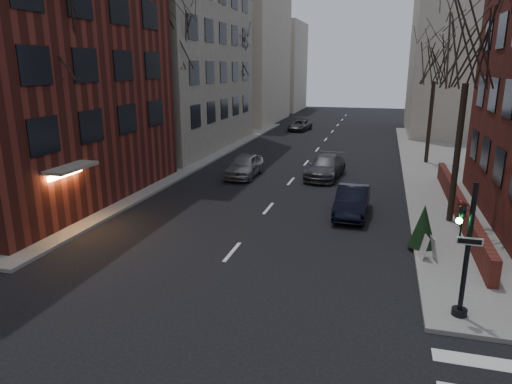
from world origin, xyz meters
TOP-DOWN VIEW (x-y plane):
  - low_wall_right at (9.30, 19.00)m, footprint 0.35×16.00m
  - building_distant_la at (-15.00, 55.00)m, footprint 14.00×16.00m
  - building_distant_ra at (15.00, 50.00)m, footprint 14.00×14.00m
  - building_distant_lb at (-13.00, 72.00)m, footprint 10.00×12.00m
  - traffic_signal at (7.94, 8.99)m, footprint 0.76×0.44m
  - tree_left_a at (-8.80, 14.00)m, footprint 4.18×4.18m
  - tree_left_b at (-8.80, 26.00)m, footprint 4.40×4.40m
  - tree_left_c at (-8.80, 40.00)m, footprint 3.96×3.96m
  - tree_right_a at (8.80, 18.00)m, footprint 3.96×3.96m
  - tree_right_b at (8.80, 32.00)m, footprint 3.74×3.74m
  - streetlamp_near at (-8.20, 22.00)m, footprint 0.36×0.36m
  - streetlamp_far at (-8.20, 42.00)m, footprint 0.36×0.36m
  - parked_sedan at (4.26, 18.04)m, footprint 1.58×4.33m
  - car_lane_silver at (-3.25, 24.46)m, footprint 1.82×4.44m
  - car_lane_gray at (2.00, 25.60)m, footprint 2.53×5.18m
  - car_lane_far at (-3.71, 47.71)m, footprint 2.51×4.47m
  - sandwich_board at (7.45, 13.03)m, footprint 0.51×0.63m
  - evergreen_shrub at (7.30, 14.25)m, footprint 1.21×1.21m

SIDE VIEW (x-z plane):
  - car_lane_far at x=-3.71m, z-range 0.00..1.18m
  - sandwich_board at x=7.45m, z-range 0.15..1.05m
  - low_wall_right at x=9.30m, z-range 0.15..1.15m
  - parked_sedan at x=4.26m, z-range 0.00..1.42m
  - car_lane_gray at x=2.00m, z-range 0.00..1.45m
  - car_lane_silver at x=-3.25m, z-range 0.00..1.51m
  - evergreen_shrub at x=7.30m, z-range 0.15..1.91m
  - traffic_signal at x=7.94m, z-range -0.09..3.91m
  - streetlamp_near at x=-8.20m, z-range 1.10..7.38m
  - streetlamp_far at x=-8.20m, z-range 1.10..7.38m
  - building_distant_lb at x=-13.00m, z-range 0.00..14.00m
  - tree_right_b at x=8.80m, z-range 3.00..12.18m
  - building_distant_ra at x=15.00m, z-range 0.00..16.00m
  - tree_left_c at x=-8.80m, z-range 3.17..12.89m
  - tree_right_a at x=8.80m, z-range 3.17..12.89m
  - tree_left_a at x=-8.80m, z-range 3.34..13.60m
  - tree_left_b at x=-8.80m, z-range 3.51..14.31m
  - building_distant_la at x=-15.00m, z-range 0.00..18.00m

